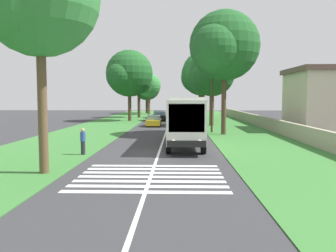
{
  "coord_description": "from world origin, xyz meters",
  "views": [
    {
      "loc": [
        -23.29,
        -1.27,
        3.7
      ],
      "look_at": [
        3.05,
        -0.54,
        1.6
      ],
      "focal_mm": 38.35,
      "sensor_mm": 36.0,
      "label": 1
    }
  ],
  "objects": [
    {
      "name": "grass_verge_left",
      "position": [
        15.0,
        8.2,
        0.02
      ],
      "size": [
        120.0,
        8.0,
        0.04
      ],
      "primitive_type": "cube",
      "color": "#387533",
      "rests_on": "ground"
    },
    {
      "name": "zebra_crossing",
      "position": [
        -6.82,
        0.0,
        0.0
      ],
      "size": [
        5.85,
        6.8,
        0.01
      ],
      "color": "silver",
      "rests_on": "ground"
    },
    {
      "name": "roadside_tree_right_1",
      "position": [
        12.47,
        -5.61,
        8.55
      ],
      "size": [
        8.49,
        6.88,
        12.17
      ],
      "color": "#4C3826",
      "rests_on": "grass_verge_right"
    },
    {
      "name": "trailing_car_0",
      "position": [
        22.73,
        1.83,
        0.67
      ],
      "size": [
        4.3,
        1.78,
        1.43
      ],
      "color": "gold",
      "rests_on": "ground"
    },
    {
      "name": "grass_verge_right",
      "position": [
        15.0,
        -8.2,
        0.02
      ],
      "size": [
        120.0,
        8.0,
        0.04
      ],
      "primitive_type": "cube",
      "color": "#387533",
      "rests_on": "ground"
    },
    {
      "name": "utility_pole",
      "position": [
        14.56,
        -4.86,
        3.92
      ],
      "size": [
        0.24,
        1.4,
        7.48
      ],
      "color": "#473828",
      "rests_on": "grass_verge_right"
    },
    {
      "name": "roadside_building",
      "position": [
        17.86,
        -17.5,
        3.56
      ],
      "size": [
        9.3,
        6.89,
        7.03
      ],
      "color": "beige",
      "rests_on": "ground"
    },
    {
      "name": "roadside_tree_left_0",
      "position": [
        32.89,
        6.49,
        7.29
      ],
      "size": [
        8.25,
        7.3,
        11.06
      ],
      "color": "#4C3826",
      "rests_on": "grass_verge_left"
    },
    {
      "name": "centre_line",
      "position": [
        15.0,
        0.0,
        0.0
      ],
      "size": [
        110.0,
        0.16,
        0.01
      ],
      "primitive_type": "cube",
      "color": "silver",
      "rests_on": "ground"
    },
    {
      "name": "ground",
      "position": [
        0.0,
        0.0,
        0.0
      ],
      "size": [
        160.0,
        160.0,
        0.0
      ],
      "primitive_type": "plane",
      "color": "#333335"
    },
    {
      "name": "roadside_tree_right_0",
      "position": [
        61.98,
        -6.27,
        6.36
      ],
      "size": [
        5.35,
        4.64,
        8.77
      ],
      "color": "#3D2D1E",
      "rests_on": "grass_verge_right"
    },
    {
      "name": "coach_bus",
      "position": [
        4.08,
        -1.8,
        2.15
      ],
      "size": [
        11.16,
        2.62,
        3.73
      ],
      "color": "silver",
      "rests_on": "ground"
    },
    {
      "name": "roadside_wall",
      "position": [
        20.0,
        -11.6,
        0.73
      ],
      "size": [
        70.0,
        0.4,
        1.37
      ],
      "primitive_type": "cube",
      "color": "#9E937F",
      "rests_on": "grass_verge_right"
    },
    {
      "name": "roadside_tree_right_2",
      "position": [
        23.91,
        -5.55,
        6.63
      ],
      "size": [
        7.19,
        5.95,
        9.75
      ],
      "color": "brown",
      "rests_on": "grass_verge_right"
    },
    {
      "name": "trailing_car_1",
      "position": [
        29.16,
        -1.51,
        0.67
      ],
      "size": [
        4.3,
        1.78,
        1.43
      ],
      "color": "black",
      "rests_on": "ground"
    },
    {
      "name": "trailing_car_2",
      "position": [
        34.19,
        1.61,
        0.67
      ],
      "size": [
        4.3,
        1.78,
        1.43
      ],
      "color": "black",
      "rests_on": "ground"
    },
    {
      "name": "pedestrian",
      "position": [
        -0.61,
        4.82,
        0.91
      ],
      "size": [
        0.34,
        0.34,
        1.69
      ],
      "color": "#26262D",
      "rests_on": "grass_verge_left"
    },
    {
      "name": "roadside_tree_right_4",
      "position": [
        41.39,
        -5.26,
        7.49
      ],
      "size": [
        8.74,
        7.39,
        11.32
      ],
      "color": "#4C3826",
      "rests_on": "grass_verge_right"
    },
    {
      "name": "roadside_tree_left_1",
      "position": [
        42.33,
        6.04,
        6.73
      ],
      "size": [
        6.42,
        5.15,
        9.45
      ],
      "color": "#4C3826",
      "rests_on": "grass_verge_left"
    },
    {
      "name": "roadside_tree_left_4",
      "position": [
        53.85,
        5.18,
        6.15
      ],
      "size": [
        6.25,
        5.2,
        8.87
      ],
      "color": "brown",
      "rests_on": "grass_verge_left"
    },
    {
      "name": "trailing_car_3",
      "position": [
        40.2,
        2.1,
        0.67
      ],
      "size": [
        4.3,
        1.78,
        1.43
      ],
      "color": "gray",
      "rests_on": "ground"
    },
    {
      "name": "roadside_tree_left_3",
      "position": [
        60.73,
        6.16,
        6.07
      ],
      "size": [
        7.52,
        6.38,
        9.39
      ],
      "color": "#3D2D1E",
      "rests_on": "grass_verge_left"
    },
    {
      "name": "roadside_tree_right_3",
      "position": [
        33.54,
        -5.16,
        7.42
      ],
      "size": [
        7.66,
        6.75,
        10.91
      ],
      "color": "#4C3826",
      "rests_on": "grass_verge_right"
    }
  ]
}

